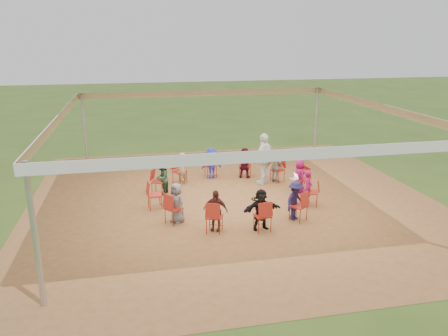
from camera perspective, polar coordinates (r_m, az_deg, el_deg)
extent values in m
plane|color=#334D18|center=(14.43, 1.08, -4.16)|extent=(80.00, 80.00, 0.00)
plane|color=brown|center=(14.43, 1.08, -4.13)|extent=(13.00, 13.00, 0.00)
cylinder|color=#B2B2B7|center=(9.13, -23.45, -8.24)|extent=(0.12, 0.12, 3.00)
cylinder|color=#B2B2B7|center=(18.60, -17.73, 4.63)|extent=(0.12, 0.12, 3.00)
cylinder|color=#B2B2B7|center=(20.17, 11.91, 5.95)|extent=(0.12, 0.12, 3.00)
plane|color=white|center=(13.65, 1.15, 7.69)|extent=(10.30, 10.30, 0.00)
cube|color=white|center=(8.84, 8.65, 1.73)|extent=(10.30, 0.03, 0.24)
cube|color=white|center=(18.68, -2.44, 9.74)|extent=(10.30, 0.03, 0.24)
cube|color=white|center=(13.50, -20.81, 5.99)|extent=(0.03, 10.30, 0.24)
cube|color=white|center=(15.64, 20.03, 7.41)|extent=(0.03, 10.30, 0.24)
imported|color=#991153|center=(15.16, 9.80, -1.01)|extent=(0.38, 0.60, 1.17)
imported|color=#9F9C8E|center=(16.05, 6.79, 0.13)|extent=(0.69, 0.76, 1.17)
imported|color=#450B1B|center=(16.51, 2.71, 0.70)|extent=(1.16, 0.81, 1.17)
imported|color=navy|center=(16.44, -1.65, 0.64)|extent=(0.79, 0.45, 1.17)
imported|color=tan|center=(15.85, -5.53, -0.05)|extent=(0.51, 0.48, 1.17)
imported|color=#244631|center=(14.86, -8.12, -1.29)|extent=(0.53, 0.65, 1.17)
imported|color=slate|center=(12.61, -6.18, -4.53)|extent=(0.59, 0.65, 1.17)
imported|color=#522620|center=(12.01, -1.13, -5.55)|extent=(0.77, 0.60, 1.17)
imported|color=black|center=(12.11, 4.84, -5.41)|extent=(1.12, 0.52, 1.17)
imported|color=#1F1942|center=(12.87, 9.29, -4.22)|extent=(0.83, 0.75, 1.17)
imported|color=#991153|center=(14.00, 10.89, -2.56)|extent=(0.43, 0.50, 1.17)
imported|color=white|center=(15.79, 5.29, 1.21)|extent=(1.20, 1.14, 1.87)
torus|color=black|center=(14.46, 4.19, -4.06)|extent=(0.39, 0.39, 0.03)
torus|color=black|center=(14.44, 4.38, -4.10)|extent=(0.31, 0.31, 0.03)
cube|color=#B7B7BC|center=(15.09, 9.04, -1.41)|extent=(0.23, 0.32, 0.01)
cube|color=#B7B7BC|center=(15.10, 9.40, -1.00)|extent=(0.09, 0.30, 0.19)
cube|color=#CCE0FF|center=(15.10, 9.38, -1.00)|extent=(0.07, 0.26, 0.16)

